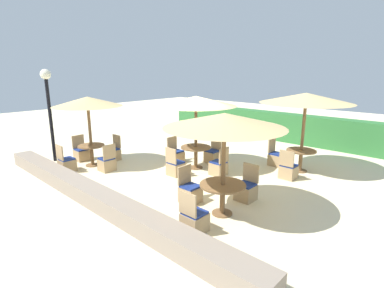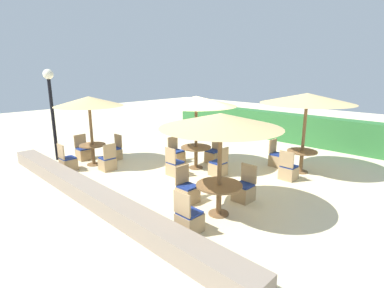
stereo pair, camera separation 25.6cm
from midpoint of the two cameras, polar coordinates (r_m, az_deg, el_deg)
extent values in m
plane|color=beige|center=(9.76, -1.72, -5.74)|extent=(40.00, 40.00, 0.00)
cube|color=#2D6B33|center=(14.92, 17.30, 3.15)|extent=(13.00, 0.70, 1.31)
cube|color=gray|center=(8.05, -17.58, -9.24)|extent=(10.00, 0.56, 0.42)
cylinder|color=black|center=(12.02, -24.36, 4.14)|extent=(0.12, 0.12, 3.00)
sphere|color=silver|center=(11.88, -25.16, 11.95)|extent=(0.36, 0.36, 0.36)
cylinder|color=brown|center=(10.30, 21.18, 1.60)|extent=(0.10, 0.10, 2.51)
cone|color=tan|center=(10.13, 21.76, 8.10)|extent=(2.89, 2.89, 0.32)
cylinder|color=brown|center=(10.61, 20.60, -4.95)|extent=(0.48, 0.48, 0.03)
cylinder|color=brown|center=(10.52, 20.75, -3.24)|extent=(0.12, 0.12, 0.69)
cylinder|color=brown|center=(10.42, 20.92, -1.32)|extent=(0.95, 0.95, 0.04)
cube|color=tan|center=(9.76, 18.62, -5.26)|extent=(0.46, 0.46, 0.40)
cube|color=navy|center=(9.69, 18.73, -4.01)|extent=(0.42, 0.42, 0.05)
cube|color=tan|center=(9.43, 18.29, -2.77)|extent=(0.46, 0.04, 0.48)
cube|color=tan|center=(10.95, 16.58, -3.03)|extent=(0.46, 0.46, 0.40)
cube|color=navy|center=(10.89, 16.67, -1.90)|extent=(0.42, 0.42, 0.05)
cube|color=tan|center=(10.92, 15.79, -0.36)|extent=(0.04, 0.46, 0.48)
cylinder|color=brown|center=(10.94, -17.98, 2.09)|extent=(0.10, 0.10, 2.34)
cone|color=tan|center=(10.78, -18.42, 7.76)|extent=(2.31, 2.31, 0.32)
cylinder|color=brown|center=(11.22, -17.54, -3.69)|extent=(0.48, 0.48, 0.03)
cylinder|color=brown|center=(11.13, -17.67, -2.04)|extent=(0.12, 0.12, 0.70)
cylinder|color=brown|center=(11.04, -17.81, -0.20)|extent=(0.90, 0.90, 0.04)
cube|color=tan|center=(11.93, -19.34, -1.87)|extent=(0.46, 0.46, 0.40)
cube|color=navy|center=(11.87, -19.42, -0.82)|extent=(0.42, 0.42, 0.05)
cube|color=tan|center=(12.00, -19.97, 0.58)|extent=(0.04, 0.46, 0.48)
cube|color=tan|center=(10.85, -21.82, -3.63)|extent=(0.46, 0.46, 0.40)
cube|color=navy|center=(10.79, -21.93, -2.49)|extent=(0.42, 0.42, 0.05)
cube|color=tan|center=(10.64, -23.09, -1.33)|extent=(0.46, 0.04, 0.48)
cube|color=tan|center=(10.46, -15.14, -3.73)|extent=(0.46, 0.46, 0.40)
cube|color=navy|center=(10.39, -15.21, -2.55)|extent=(0.42, 0.42, 0.05)
cube|color=tan|center=(10.15, -14.70, -1.36)|extent=(0.04, 0.46, 0.48)
cube|color=tan|center=(11.61, -14.01, -1.91)|extent=(0.46, 0.46, 0.40)
cube|color=navy|center=(11.55, -14.08, -0.83)|extent=(0.42, 0.42, 0.05)
cube|color=tan|center=(11.60, -13.27, 0.62)|extent=(0.46, 0.04, 0.48)
cylinder|color=brown|center=(10.04, 1.50, 1.88)|extent=(0.10, 0.10, 2.38)
cone|color=tan|center=(9.87, 1.54, 8.19)|extent=(2.66, 2.66, 0.32)
cylinder|color=brown|center=(10.35, 1.46, -4.50)|extent=(0.48, 0.48, 0.03)
cylinder|color=brown|center=(10.25, 1.47, -2.68)|extent=(0.12, 0.12, 0.71)
cylinder|color=brown|center=(10.15, 1.49, -0.64)|extent=(1.02, 1.02, 0.04)
cube|color=tan|center=(9.67, 5.72, -4.76)|extent=(0.46, 0.46, 0.40)
cube|color=navy|center=(9.60, 5.75, -3.48)|extent=(0.42, 0.42, 0.05)
cube|color=tan|center=(9.40, 6.79, -2.20)|extent=(0.04, 0.46, 0.48)
cube|color=tan|center=(10.92, -2.26, -2.50)|extent=(0.46, 0.46, 0.40)
cube|color=navy|center=(10.86, -2.27, -1.36)|extent=(0.42, 0.42, 0.05)
cube|color=tan|center=(10.94, -3.04, 0.19)|extent=(0.04, 0.46, 0.48)
cube|color=tan|center=(9.64, -2.40, -4.75)|extent=(0.46, 0.46, 0.40)
cube|color=navy|center=(9.57, -2.42, -3.48)|extent=(0.42, 0.42, 0.05)
cube|color=tan|center=(9.36, -3.37, -2.20)|extent=(0.46, 0.04, 0.48)
cube|color=tan|center=(10.95, 4.68, -2.48)|extent=(0.46, 0.46, 0.40)
cube|color=navy|center=(10.89, 4.71, -1.34)|extent=(0.42, 0.42, 0.05)
cube|color=tan|center=(10.98, 5.44, 0.20)|extent=(0.46, 0.04, 0.48)
cylinder|color=brown|center=(6.80, 6.35, -4.45)|extent=(0.10, 0.10, 2.30)
cone|color=tan|center=(6.55, 6.60, 4.48)|extent=(2.71, 2.71, 0.32)
cylinder|color=brown|center=(7.24, 6.11, -13.02)|extent=(0.48, 0.48, 0.03)
cylinder|color=brown|center=(7.09, 6.18, -10.60)|extent=(0.12, 0.12, 0.70)
cylinder|color=brown|center=(6.95, 6.26, -7.82)|extent=(1.06, 1.06, 0.04)
cube|color=tan|center=(6.44, 0.70, -14.71)|extent=(0.46, 0.46, 0.40)
cube|color=navy|center=(6.33, 0.71, -12.93)|extent=(0.42, 0.42, 0.05)
cube|color=tan|center=(6.08, -0.68, -11.34)|extent=(0.46, 0.04, 0.48)
cube|color=tan|center=(7.72, 0.17, -9.62)|extent=(0.46, 0.46, 0.40)
cube|color=navy|center=(7.64, 0.17, -8.08)|extent=(0.42, 0.42, 0.05)
cube|color=tan|center=(7.68, -0.96, -5.83)|extent=(0.04, 0.46, 0.48)
cube|color=tan|center=(7.94, 10.68, -9.19)|extent=(0.46, 0.46, 0.40)
cube|color=navy|center=(7.86, 10.75, -7.68)|extent=(0.42, 0.42, 0.05)
cube|color=tan|center=(7.93, 11.69, -5.48)|extent=(0.46, 0.04, 0.48)
camera|label=1|loc=(0.13, -89.26, 0.18)|focal=28.00mm
camera|label=2|loc=(0.13, 90.74, -0.18)|focal=28.00mm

